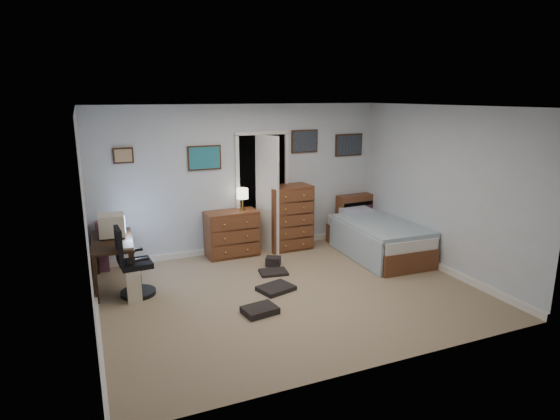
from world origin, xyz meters
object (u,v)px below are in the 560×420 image
object	(u,v)px
bed	(377,238)
computer_desk	(107,251)
low_dresser	(232,234)
office_chair	(132,269)
tall_dresser	(289,217)

from	to	relation	value
bed	computer_desk	bearing A→B (deg)	177.40
low_dresser	bed	distance (m)	2.45
computer_desk	office_chair	xyz separation A→B (m)	(0.28, -0.46, -0.15)
office_chair	low_dresser	world-z (taller)	office_chair
computer_desk	tall_dresser	bearing A→B (deg)	13.21
tall_dresser	computer_desk	bearing A→B (deg)	-172.71
tall_dresser	bed	distance (m)	1.55
computer_desk	office_chair	size ratio (longest dim) A/B	1.24
low_dresser	office_chair	bearing A→B (deg)	-150.58
computer_desk	bed	world-z (taller)	computer_desk
low_dresser	tall_dresser	xyz separation A→B (m)	(1.03, -0.02, 0.18)
computer_desk	office_chair	world-z (taller)	office_chair
low_dresser	tall_dresser	distance (m)	1.05
computer_desk	bed	xyz separation A→B (m)	(4.27, -0.34, -0.22)
computer_desk	office_chair	bearing A→B (deg)	-55.60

